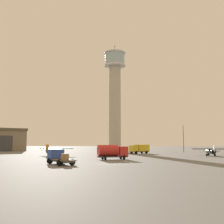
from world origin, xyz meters
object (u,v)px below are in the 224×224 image
Objects in this scene: truck_box_yellow at (140,149)px; light_post_east at (183,136)px; truck_fuel_tanker_red at (112,151)px; airplane_teal at (55,150)px; airplane_black at (211,151)px; truck_flatbed_blue at (59,157)px; control_tower at (115,92)px.

light_post_east reaches higher than truck_box_yellow.
airplane_teal is at bearing 116.42° from truck_fuel_tanker_red.
airplane_teal is 46.70m from light_post_east.
truck_flatbed_blue is at bearing 132.42° from airplane_black.
control_tower is 6.58× the size of truck_fuel_tanker_red.
airplane_black is at bearing 13.70° from truck_fuel_tanker_red.
truck_fuel_tanker_red reaches higher than truck_box_yellow.
truck_box_yellow is (23.02, 13.76, 0.22)m from airplane_teal.
airplane_teal is at bearing -8.84° from truck_box_yellow.
airplane_teal is at bearing -19.37° from truck_flatbed_blue.
truck_box_yellow is at bearing -35.86° from airplane_teal.
airplane_teal is at bearing -146.96° from light_post_east.
airplane_teal is 1.49× the size of truck_box_yellow.
control_tower reaches higher than airplane_black.
light_post_east is (24.48, -8.03, -17.48)m from control_tower.
truck_fuel_tanker_red is (-24.97, -16.27, 0.41)m from airplane_black.
control_tower is at bearing -0.21° from airplane_teal.
airplane_black is 0.96× the size of light_post_east.
light_post_east reaches higher than airplane_black.
control_tower is at bearing 40.71° from airplane_black.
airplane_black is 22.05m from truck_box_yellow.
truck_flatbed_blue is at bearing -96.31° from control_tower.
light_post_east is at bearing -33.69° from airplane_teal.
truck_fuel_tanker_red is at bearing -88.35° from control_tower.
truck_flatbed_blue is 1.06× the size of truck_box_yellow.
control_tower reaches higher than truck_flatbed_blue.
truck_fuel_tanker_red reaches higher than airplane_teal.
light_post_east reaches higher than truck_flatbed_blue.
control_tower is 4.43× the size of light_post_east.
airplane_teal is 28.74m from truck_flatbed_blue.
control_tower reaches higher than truck_box_yellow.
airplane_black is 25.01m from light_post_east.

